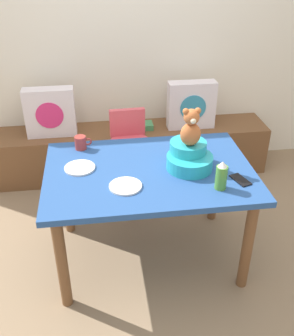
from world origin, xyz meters
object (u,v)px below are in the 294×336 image
object	(u,v)px
ketchup_bottle	(221,176)
coffee_mug	(81,143)
book_stack	(142,126)
dining_table	(149,182)
pillow_floral_right	(191,105)
teddy_bear	(191,128)
dinner_plate_near	(125,186)
cell_phone	(240,180)
pillow_floral_left	(50,112)
infant_seat_teal	(189,157)
dinner_plate_far	(80,168)
highchair	(130,145)

from	to	relation	value
ketchup_bottle	coffee_mug	xyz separation A→B (m)	(-0.83, 0.62, -0.04)
book_stack	dining_table	world-z (taller)	dining_table
pillow_floral_right	book_stack	bearing A→B (deg)	177.39
pillow_floral_right	teddy_bear	bearing A→B (deg)	-104.34
pillow_floral_right	ketchup_bottle	bearing A→B (deg)	-96.79
book_stack	pillow_floral_right	bearing A→B (deg)	-2.61
dinner_plate_near	cell_phone	size ratio (longest dim) A/B	1.39
pillow_floral_right	coffee_mug	distance (m)	1.31
pillow_floral_left	infant_seat_teal	distance (m)	1.55
book_stack	teddy_bear	world-z (taller)	teddy_bear
pillow_floral_left	dinner_plate_near	bearing A→B (deg)	-68.17
pillow_floral_left	cell_phone	bearing A→B (deg)	-47.96
ketchup_bottle	dinner_plate_far	xyz separation A→B (m)	(-0.84, 0.35, -0.08)
dining_table	dinner_plate_far	distance (m)	0.46
infant_seat_teal	coffee_mug	distance (m)	0.78
ketchup_bottle	book_stack	bearing A→B (deg)	100.88
ketchup_bottle	coffee_mug	bearing A→B (deg)	143.05
dining_table	cell_phone	size ratio (longest dim) A/B	9.35
infant_seat_teal	dinner_plate_far	size ratio (longest dim) A/B	1.65
pillow_floral_right	ketchup_bottle	xyz separation A→B (m)	(-0.17, -1.46, 0.15)
pillow_floral_right	dinner_plate_far	xyz separation A→B (m)	(-1.01, -1.12, 0.07)
book_stack	dinner_plate_far	distance (m)	1.29
coffee_mug	cell_phone	size ratio (longest dim) A/B	0.83
highchair	dinner_plate_near	bearing A→B (deg)	-96.95
infant_seat_teal	pillow_floral_right	bearing A→B (deg)	75.65
highchair	cell_phone	xyz separation A→B (m)	(0.59, -0.98, 0.22)
dinner_plate_near	highchair	bearing A→B (deg)	83.05
coffee_mug	dinner_plate_far	xyz separation A→B (m)	(-0.01, -0.28, -0.04)
pillow_floral_right	highchair	distance (m)	0.76
dining_table	ketchup_bottle	bearing A→B (deg)	-35.18
highchair	ketchup_bottle	distance (m)	1.18
pillow_floral_right	cell_phone	distance (m)	1.40
highchair	infant_seat_teal	distance (m)	0.88
dining_table	teddy_bear	xyz separation A→B (m)	(0.26, -0.00, 0.38)
infant_seat_teal	teddy_bear	world-z (taller)	teddy_bear
dinner_plate_near	dining_table	bearing A→B (deg)	47.37
teddy_bear	book_stack	bearing A→B (deg)	97.32
teddy_bear	ketchup_bottle	xyz separation A→B (m)	(0.13, -0.27, -0.19)
pillow_floral_left	cell_phone	distance (m)	1.89
teddy_bear	cell_phone	xyz separation A→B (m)	(0.28, -0.21, -0.27)
infant_seat_teal	ketchup_bottle	distance (m)	0.30
coffee_mug	dinner_plate_near	xyz separation A→B (m)	(0.27, -0.53, -0.04)
highchair	dining_table	bearing A→B (deg)	-86.04
book_stack	cell_phone	size ratio (longest dim) A/B	1.39
dining_table	highchair	size ratio (longest dim) A/B	1.70
teddy_bear	dinner_plate_near	xyz separation A→B (m)	(-0.43, -0.18, -0.27)
pillow_floral_right	dinner_plate_near	size ratio (longest dim) A/B	2.20
highchair	dinner_plate_near	distance (m)	0.99
dining_table	infant_seat_teal	xyz separation A→B (m)	(0.26, -0.00, 0.17)
pillow_floral_left	ketchup_bottle	bearing A→B (deg)	-52.80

